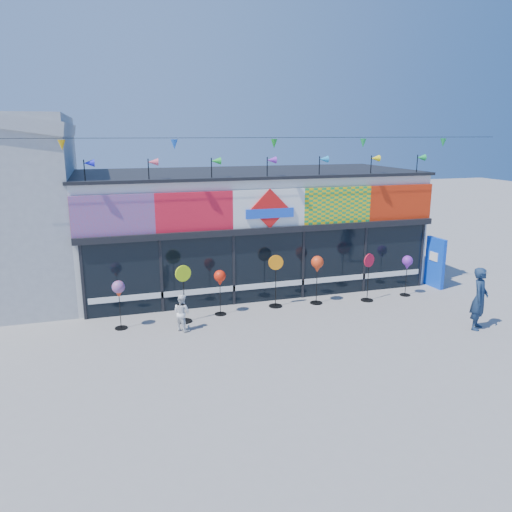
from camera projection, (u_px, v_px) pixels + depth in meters
name	position (u px, v px, depth m)	size (l,w,h in m)	color
ground	(309.00, 340.00, 13.46)	(80.00, 80.00, 0.00)	gray
kite_shop	(248.00, 227.00, 18.48)	(16.00, 5.70, 5.31)	silver
blue_sign	(435.00, 262.00, 17.93)	(0.21, 0.91, 1.81)	blue
spinner_0	(119.00, 290.00, 13.99)	(0.36, 0.36, 1.42)	black
spinner_1	(184.00, 292.00, 14.56)	(0.48, 0.44, 1.73)	black
spinner_2	(220.00, 279.00, 15.10)	(0.36, 0.36, 1.41)	black
spinner_3	(276.00, 280.00, 15.85)	(0.48, 0.43, 1.70)	black
spinner_4	(317.00, 266.00, 16.06)	(0.41, 0.41, 1.60)	black
spinner_5	(368.00, 276.00, 16.43)	(0.44, 0.41, 1.61)	black
spinner_6	(407.00, 264.00, 16.90)	(0.36, 0.36, 1.41)	black
adult_man	(480.00, 299.00, 14.05)	(0.66, 0.43, 1.80)	#162A47
child	(182.00, 312.00, 14.02)	(0.52, 0.30, 1.06)	white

